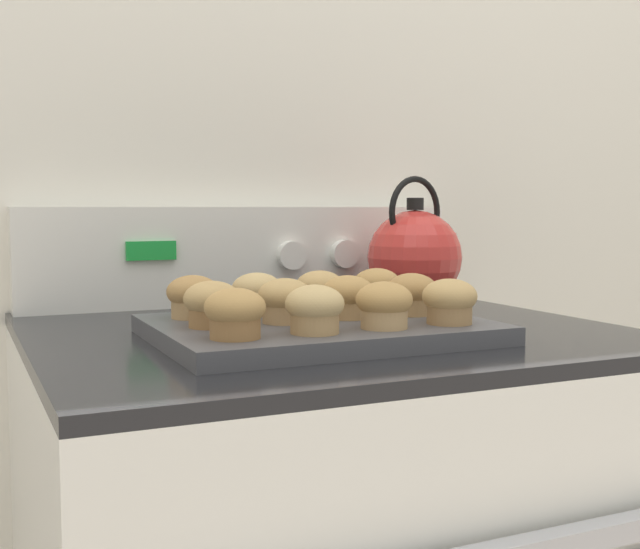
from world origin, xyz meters
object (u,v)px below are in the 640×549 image
object	(u,v)px
muffin_r1_c1	(285,300)
tea_kettle	(415,255)
muffin_r1_c0	(212,304)
muffin_r0_c3	(450,301)
muffin_r2_c2	(319,290)
muffin_r2_c1	(257,293)
muffin_r1_c2	(347,297)
muffin_r0_c0	(235,313)
muffin_r2_c0	(193,296)
muffin_r1_c3	(412,294)
muffin_r0_c1	(315,309)
muffin_r2_c3	(377,287)
muffin_r0_c2	(387,305)
muffin_pan	(317,329)

from	to	relation	value
muffin_r1_c1	tea_kettle	xyz separation A→B (m)	(0.33, 0.25, 0.03)
muffin_r1_c0	tea_kettle	xyz separation A→B (m)	(0.42, 0.25, 0.03)
muffin_r0_c3	muffin_r2_c2	bearing A→B (deg)	116.99
muffin_r2_c1	muffin_r2_c2	size ratio (longest dim) A/B	1.00
muffin_r1_c0	muffin_r1_c2	xyz separation A→B (m)	(0.17, 0.00, 0.00)
muffin_r0_c0	muffin_r2_c0	distance (m)	0.17
muffin_r1_c3	muffin_r2_c2	size ratio (longest dim) A/B	1.00
muffin_r1_c2	tea_kettle	distance (m)	0.35
muffin_r2_c0	muffin_r0_c3	bearing A→B (deg)	-33.75
muffin_r0_c1	muffin_r2_c2	size ratio (longest dim) A/B	1.00
muffin_r1_c1	muffin_r2_c0	xyz separation A→B (m)	(-0.09, 0.09, 0.00)
muffin_r2_c0	muffin_r2_c1	distance (m)	0.09
muffin_r0_c3	muffin_r2_c0	distance (m)	0.32
muffin_r1_c0	muffin_r0_c0	bearing A→B (deg)	-91.08
muffin_r1_c3	muffin_r2_c1	size ratio (longest dim) A/B	1.00
muffin_r2_c0	muffin_r2_c1	xyz separation A→B (m)	(0.09, 0.00, 0.00)
muffin_r1_c1	muffin_r2_c3	xyz separation A→B (m)	(0.18, 0.09, 0.00)
muffin_r0_c0	muffin_r1_c1	xyz separation A→B (m)	(0.09, 0.08, 0.00)
muffin_r0_c2	muffin_r0_c0	bearing A→B (deg)	178.96
muffin_r2_c1	muffin_r2_c3	world-z (taller)	same
muffin_r0_c0	tea_kettle	size ratio (longest dim) A/B	0.31
muffin_r0_c0	muffin_r1_c1	world-z (taller)	same
muffin_r0_c1	muffin_r1_c1	world-z (taller)	same
muffin_r2_c1	muffin_r2_c3	size ratio (longest dim) A/B	1.00
muffin_r0_c3	muffin_r1_c0	xyz separation A→B (m)	(-0.27, 0.09, 0.00)
tea_kettle	muffin_r0_c0	bearing A→B (deg)	-141.92
muffin_r0_c1	tea_kettle	world-z (taller)	tea_kettle
muffin_pan	muffin_r2_c2	bearing A→B (deg)	64.21
muffin_r0_c0	muffin_r1_c3	world-z (taller)	same
tea_kettle	muffin_r1_c3	bearing A→B (deg)	-122.31
muffin_r2_c0	muffin_r1_c3	bearing A→B (deg)	-18.49
muffin_r0_c3	muffin_r2_c3	size ratio (longest dim) A/B	1.00
muffin_r1_c0	muffin_r1_c1	xyz separation A→B (m)	(0.09, -0.00, 0.00)
muffin_r0_c1	muffin_r2_c0	bearing A→B (deg)	116.47
muffin_r2_c1	muffin_r0_c2	bearing A→B (deg)	-62.69
muffin_r0_c3	tea_kettle	bearing A→B (deg)	64.81
muffin_r2_c0	muffin_r2_c3	size ratio (longest dim) A/B	1.00
muffin_pan	muffin_r1_c2	world-z (taller)	muffin_r1_c2
muffin_pan	muffin_r2_c2	distance (m)	0.10
muffin_pan	muffin_r1_c1	distance (m)	0.06
muffin_r0_c0	muffin_r2_c3	xyz separation A→B (m)	(0.27, 0.18, 0.00)
muffin_r0_c0	muffin_r2_c2	distance (m)	0.25
muffin_pan	muffin_r0_c3	distance (m)	0.16
muffin_r1_c1	muffin_r2_c1	distance (m)	0.09
muffin_r0_c1	muffin_r1_c0	distance (m)	0.13
muffin_r2_c1	tea_kettle	bearing A→B (deg)	25.13
muffin_r2_c1	muffin_r1_c3	bearing A→B (deg)	-27.17
muffin_r2_c0	muffin_r1_c1	bearing A→B (deg)	-44.77
muffin_r0_c0	muffin_r2_c2	size ratio (longest dim) A/B	1.00
muffin_r0_c2	muffin_r2_c1	world-z (taller)	same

